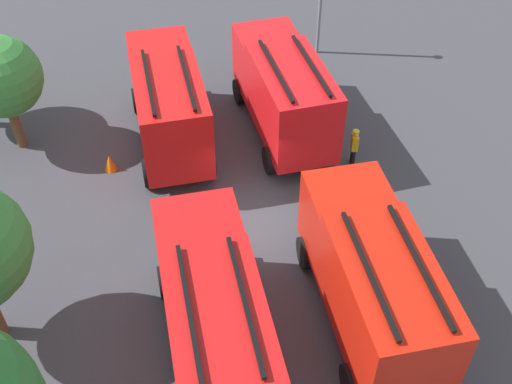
{
  "coord_description": "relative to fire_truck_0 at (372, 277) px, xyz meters",
  "views": [
    {
      "loc": [
        -15.49,
        3.56,
        16.32
      ],
      "look_at": [
        0.0,
        0.0,
        1.4
      ],
      "focal_mm": 43.99,
      "sensor_mm": 36.0,
      "label": 1
    }
  ],
  "objects": [
    {
      "name": "traffic_cone_1",
      "position": [
        9.05,
        7.24,
        -1.8
      ],
      "size": [
        0.5,
        0.5,
        0.71
      ],
      "primitive_type": "cone",
      "color": "#F2600C",
      "rests_on": "ground"
    },
    {
      "name": "traffic_cone_0",
      "position": [
        9.91,
        -2.53,
        -1.84
      ],
      "size": [
        0.44,
        0.44,
        0.63
      ],
      "primitive_type": "cone",
      "color": "#F2600C",
      "rests_on": "ground"
    },
    {
      "name": "fire_truck_0",
      "position": [
        0.0,
        0.0,
        0.0
      ],
      "size": [
        7.25,
        2.87,
        3.88
      ],
      "rotation": [
        0.0,
        0.0,
        -0.02
      ],
      "color": "red",
      "rests_on": "ground"
    },
    {
      "name": "fire_truck_3",
      "position": [
        10.12,
        4.65,
        0.0
      ],
      "size": [
        7.21,
        2.78,
        3.88
      ],
      "rotation": [
        0.0,
        0.0,
        -0.0
      ],
      "color": "red",
      "rests_on": "ground"
    },
    {
      "name": "fire_truck_2",
      "position": [
        -0.19,
        4.69,
        0.0
      ],
      "size": [
        7.22,
        2.8,
        3.88
      ],
      "rotation": [
        0.0,
        0.0,
        -0.01
      ],
      "color": "red",
      "rests_on": "ground"
    },
    {
      "name": "firefighter_0",
      "position": [
        14.95,
        0.75,
        -1.15
      ],
      "size": [
        0.43,
        0.48,
        1.78
      ],
      "rotation": [
        0.0,
        0.0,
        0.59
      ],
      "color": "black",
      "rests_on": "ground"
    },
    {
      "name": "firefighter_1",
      "position": [
        7.27,
        -2.17,
        -1.24
      ],
      "size": [
        0.46,
        0.32,
        1.64
      ],
      "rotation": [
        0.0,
        0.0,
        1.37
      ],
      "color": "black",
      "rests_on": "ground"
    },
    {
      "name": "traffic_cone_2",
      "position": [
        5.1,
        -1.08,
        -1.84
      ],
      "size": [
        0.44,
        0.44,
        0.63
      ],
      "primitive_type": "cone",
      "color": "#F2600C",
      "rests_on": "ground"
    },
    {
      "name": "ground_plane",
      "position": [
        5.04,
        2.28,
        -2.15
      ],
      "size": [
        48.5,
        48.5,
        0.0
      ],
      "primitive_type": "plane",
      "color": "#38383D"
    },
    {
      "name": "tree_2",
      "position": [
        11.44,
        10.73,
        1.13
      ],
      "size": [
        3.14,
        3.14,
        4.87
      ],
      "color": "brown",
      "rests_on": "ground"
    },
    {
      "name": "fire_truck_1",
      "position": [
        9.86,
        0.04,
        0.0
      ],
      "size": [
        7.29,
        2.99,
        3.88
      ],
      "rotation": [
        0.0,
        0.0,
        0.04
      ],
      "color": "red",
      "rests_on": "ground"
    }
  ]
}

